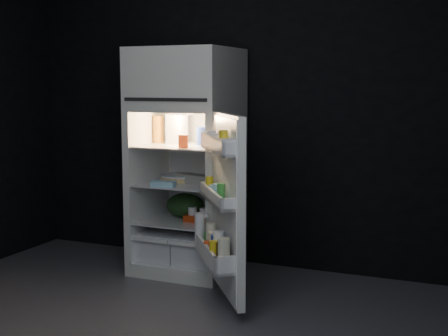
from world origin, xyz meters
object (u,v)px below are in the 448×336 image
at_px(refrigerator, 188,153).
at_px(egg_carton, 196,179).
at_px(milk_jug, 177,129).
at_px(fridge_door, 223,208).
at_px(yogurt_tray, 199,218).

distance_m(refrigerator, egg_carton, 0.23).
bearing_deg(egg_carton, milk_jug, 167.77).
bearing_deg(fridge_door, refrigerator, 131.24).
bearing_deg(fridge_door, yogurt_tray, 127.49).
bearing_deg(egg_carton, fridge_door, -38.24).
xyz_separation_m(egg_carton, yogurt_tray, (0.04, -0.02, -0.31)).
bearing_deg(refrigerator, egg_carton, -33.34).
xyz_separation_m(refrigerator, fridge_door, (0.60, -0.68, -0.27)).
relative_size(refrigerator, egg_carton, 5.80).
relative_size(refrigerator, fridge_door, 1.46).
relative_size(fridge_door, milk_jug, 5.08).
height_order(refrigerator, milk_jug, refrigerator).
bearing_deg(egg_carton, yogurt_tray, -9.63).
bearing_deg(milk_jug, egg_carton, -22.79).
xyz_separation_m(fridge_door, egg_carton, (-0.50, 0.62, 0.08)).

